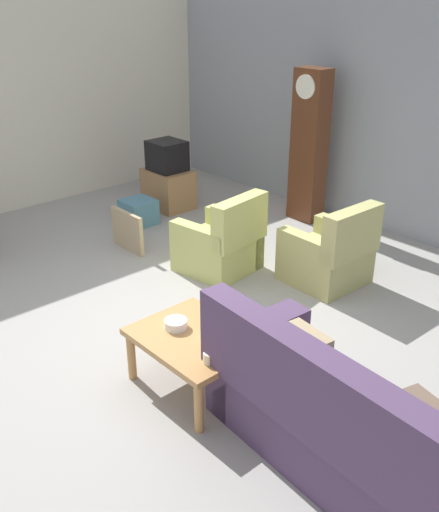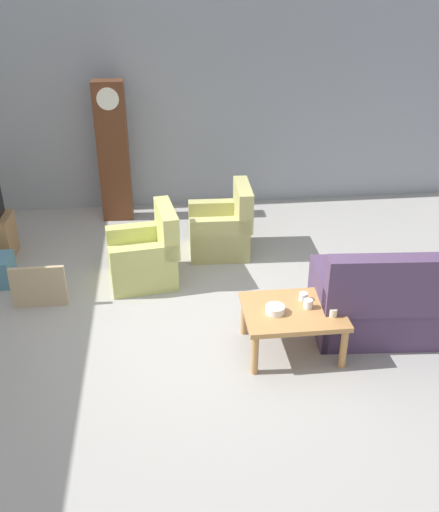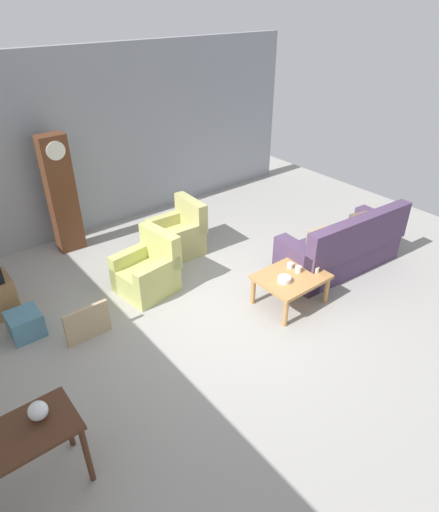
# 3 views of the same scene
# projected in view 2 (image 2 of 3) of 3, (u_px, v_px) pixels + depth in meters

# --- Properties ---
(ground_plane) EXTENTS (10.40, 10.40, 0.00)m
(ground_plane) POSITION_uv_depth(u_px,v_px,m) (212.00, 328.00, 5.97)
(ground_plane) COLOR #999691
(garage_door_wall) EXTENTS (8.40, 0.16, 3.20)m
(garage_door_wall) POSITION_uv_depth(u_px,v_px,m) (187.00, 101.00, 8.40)
(garage_door_wall) COLOR gray
(garage_door_wall) RESTS_ON ground_plane
(couch_floral) EXTENTS (2.16, 1.04, 1.04)m
(couch_floral) POSITION_uv_depth(u_px,v_px,m) (419.00, 303.00, 5.75)
(couch_floral) COLOR #4C3856
(couch_floral) RESTS_ON ground_plane
(armchair_olive_near) EXTENTS (0.88, 0.86, 0.92)m
(armchair_olive_near) POSITION_uv_depth(u_px,v_px,m) (146.00, 257.00, 6.74)
(armchair_olive_near) COLOR #B7BC66
(armchair_olive_near) RESTS_ON ground_plane
(armchair_olive_far) EXTENTS (0.81, 0.79, 0.92)m
(armchair_olive_far) POSITION_uv_depth(u_px,v_px,m) (222.00, 230.00, 7.43)
(armchair_olive_far) COLOR tan
(armchair_olive_far) RESTS_ON ground_plane
(coffee_table_wood) EXTENTS (0.96, 0.76, 0.47)m
(coffee_table_wood) POSITION_uv_depth(u_px,v_px,m) (293.00, 315.00, 5.46)
(coffee_table_wood) COLOR #B27F47
(coffee_table_wood) RESTS_ON ground_plane
(grandfather_clock) EXTENTS (0.44, 0.30, 2.02)m
(grandfather_clock) POSITION_uv_depth(u_px,v_px,m) (113.00, 152.00, 8.10)
(grandfather_clock) COLOR #562D19
(grandfather_clock) RESTS_ON ground_plane
(framed_picture_leaning) EXTENTS (0.60, 0.05, 0.49)m
(framed_picture_leaning) POSITION_uv_depth(u_px,v_px,m) (39.00, 287.00, 6.24)
(framed_picture_leaning) COLOR tan
(framed_picture_leaning) RESTS_ON ground_plane
(cup_white_porcelain) EXTENTS (0.09, 0.09, 0.09)m
(cup_white_porcelain) POSITION_uv_depth(u_px,v_px,m) (308.00, 304.00, 5.43)
(cup_white_porcelain) COLOR white
(cup_white_porcelain) RESTS_ON coffee_table_wood
(cup_blue_rimmed) EXTENTS (0.09, 0.09, 0.08)m
(cup_blue_rimmed) POSITION_uv_depth(u_px,v_px,m) (303.00, 296.00, 5.56)
(cup_blue_rimmed) COLOR silver
(cup_blue_rimmed) RESTS_ON coffee_table_wood
(cup_cream_tall) EXTENTS (0.08, 0.08, 0.08)m
(cup_cream_tall) POSITION_uv_depth(u_px,v_px,m) (333.00, 312.00, 5.31)
(cup_cream_tall) COLOR beige
(cup_cream_tall) RESTS_ON coffee_table_wood
(bowl_white_stacked) EXTENTS (0.19, 0.19, 0.07)m
(bowl_white_stacked) POSITION_uv_depth(u_px,v_px,m) (275.00, 309.00, 5.36)
(bowl_white_stacked) COLOR white
(bowl_white_stacked) RESTS_ON coffee_table_wood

